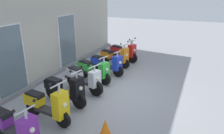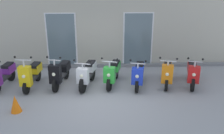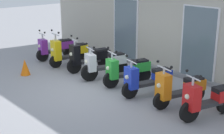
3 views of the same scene
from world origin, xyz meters
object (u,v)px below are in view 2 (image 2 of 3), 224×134
Objects in this scene: scooter_green at (113,72)px; scooter_blue at (139,74)px; scooter_purple at (3,75)px; scooter_white at (87,74)px; scooter_orange at (167,72)px; scooter_red at (192,73)px; traffic_cone at (15,104)px; scooter_black at (60,72)px; scooter_yellow at (31,74)px.

scooter_blue is at bearing -7.56° from scooter_green.
scooter_white is at bearing -0.99° from scooter_purple.
scooter_orange is at bearing 2.92° from scooter_blue.
scooter_green is 2.84m from scooter_red.
scooter_orange is 5.15m from traffic_cone.
traffic_cone is at bearing -147.93° from scooter_green.
scooter_blue reaches higher than scooter_white.
scooter_orange is at bearing 175.43° from scooter_red.
scooter_blue is (2.78, -0.11, -0.04)m from scooter_black.
scooter_red is at bearing -4.57° from scooter_orange.
scooter_purple is 0.98× the size of scooter_green.
scooter_green is 3.42m from traffic_cone.
scooter_orange is (2.85, 0.03, -0.00)m from scooter_white.
scooter_red is at bearing -0.55° from scooter_blue.
scooter_black is at bearing 8.68° from scooter_yellow.
scooter_orange reaches higher than scooter_red.
scooter_green reaches higher than traffic_cone.
scooter_orange reaches higher than scooter_blue.
scooter_red reaches higher than scooter_green.
scooter_black is 3.81m from scooter_orange.
scooter_yellow is 0.98× the size of scooter_green.
scooter_red reaches higher than traffic_cone.
scooter_black reaches higher than scooter_blue.
scooter_blue is 4.18m from traffic_cone.
scooter_green is at bearing 177.98° from scooter_orange.
scooter_yellow reaches higher than scooter_purple.
scooter_black is (0.99, 0.15, -0.01)m from scooter_yellow.
scooter_orange is (1.03, 0.05, 0.01)m from scooter_blue.
scooter_white is 2.64m from traffic_cone.
scooter_blue is at bearing -0.83° from scooter_purple.
scooter_black reaches higher than scooter_red.
scooter_purple is at bearing 179.17° from scooter_blue.
traffic_cone is at bearing -139.36° from scooter_white.
scooter_purple is 0.99× the size of scooter_orange.
scooter_black is at bearing -179.72° from scooter_green.
scooter_yellow is 0.97× the size of scooter_white.
scooter_purple reaches higher than traffic_cone.
scooter_blue is 1.02× the size of scooter_red.
scooter_white is (0.96, -0.09, -0.02)m from scooter_black.
scooter_black reaches higher than traffic_cone.
scooter_white is 1.02× the size of scooter_green.
scooter_purple is 1.02m from scooter_yellow.
scooter_white reaches higher than traffic_cone.
scooter_yellow is at bearing -179.79° from scooter_red.
scooter_orange is (3.81, -0.06, -0.03)m from scooter_black.
scooter_blue is 1.03m from scooter_orange.
scooter_red is at bearing 16.29° from traffic_cone.
scooter_purple is at bearing 173.88° from scooter_yellow.
scooter_black is 2.78m from scooter_blue.
scooter_blue is at bearing -0.56° from scooter_white.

